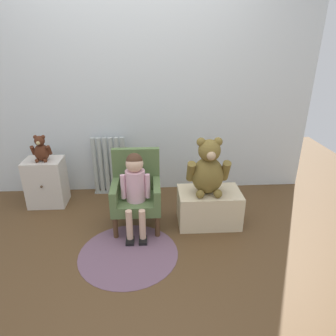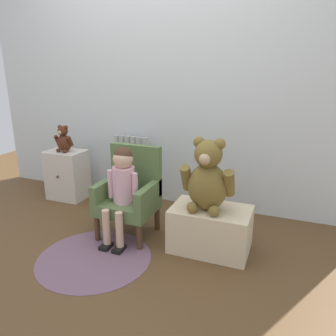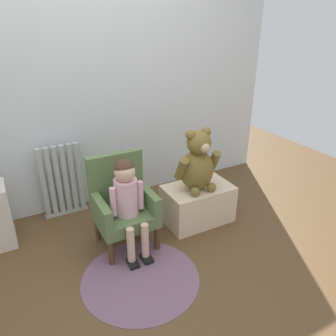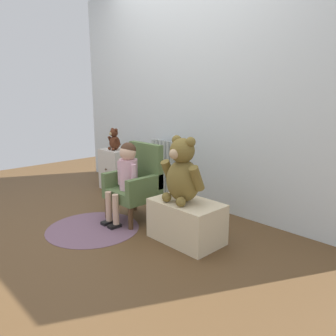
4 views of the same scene
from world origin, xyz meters
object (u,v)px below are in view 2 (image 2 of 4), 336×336
object	(u,v)px
radiator	(131,169)
child_armchair	(130,193)
small_dresser	(67,175)
child_figure	(122,181)
small_teddy_bear	(64,140)
large_teddy_bear	(208,179)
low_bench	(210,229)
floor_rug	(94,258)

from	to	relation	value
radiator	child_armchair	bearing A→B (deg)	-63.08
small_dresser	child_armchair	size ratio (longest dim) A/B	0.70
small_dresser	child_armchair	bearing A→B (deg)	-24.24
small_dresser	child_figure	world-z (taller)	child_figure
child_figure	small_teddy_bear	bearing A→B (deg)	150.95
small_dresser	large_teddy_bear	distance (m)	1.68
radiator	small_dresser	size ratio (longest dim) A/B	1.31
small_dresser	large_teddy_bear	xyz separation A→B (m)	(1.59, -0.47, 0.31)
low_bench	floor_rug	distance (m)	0.86
child_armchair	large_teddy_bear	world-z (taller)	large_teddy_bear
radiator	floor_rug	xyz separation A→B (m)	(0.26, -1.08, -0.32)
child_figure	child_armchair	bearing A→B (deg)	90.00
floor_rug	child_figure	bearing A→B (deg)	79.73
radiator	small_dresser	world-z (taller)	radiator
radiator	small_dresser	distance (m)	0.66
child_figure	large_teddy_bear	distance (m)	0.65
low_bench	floor_rug	xyz separation A→B (m)	(-0.73, -0.42, -0.16)
small_teddy_bear	floor_rug	distance (m)	1.37
low_bench	floor_rug	world-z (taller)	low_bench
large_teddy_bear	small_teddy_bear	bearing A→B (deg)	164.08
child_armchair	low_bench	size ratio (longest dim) A/B	1.25
low_bench	large_teddy_bear	size ratio (longest dim) A/B	1.09
child_figure	floor_rug	xyz separation A→B (m)	(-0.06, -0.33, -0.48)
child_figure	low_bench	size ratio (longest dim) A/B	1.30
floor_rug	large_teddy_bear	bearing A→B (deg)	30.06
large_teddy_bear	floor_rug	world-z (taller)	large_teddy_bear
small_dresser	child_armchair	distance (m)	1.04
radiator	floor_rug	size ratio (longest dim) A/B	0.81
radiator	child_figure	bearing A→B (deg)	-66.72
large_teddy_bear	floor_rug	xyz separation A→B (m)	(-0.70, -0.40, -0.55)
low_bench	large_teddy_bear	bearing A→B (deg)	-147.00
floor_rug	radiator	bearing A→B (deg)	103.56
small_dresser	low_bench	bearing A→B (deg)	-15.56
child_armchair	large_teddy_bear	bearing A→B (deg)	-3.84
small_dresser	child_armchair	xyz separation A→B (m)	(0.95, -0.43, 0.09)
low_bench	large_teddy_bear	distance (m)	0.39
child_armchair	child_figure	xyz separation A→B (m)	(0.00, -0.11, 0.14)
low_bench	radiator	bearing A→B (deg)	146.48
small_dresser	child_figure	xyz separation A→B (m)	(0.95, -0.54, 0.23)
low_bench	large_teddy_bear	world-z (taller)	large_teddy_bear
radiator	child_armchair	size ratio (longest dim) A/B	0.92
child_armchair	low_bench	xyz separation A→B (m)	(0.67, -0.02, -0.18)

